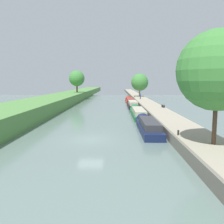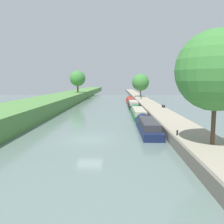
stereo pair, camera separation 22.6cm
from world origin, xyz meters
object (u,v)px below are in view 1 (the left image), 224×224
narrowboat_green (138,112)px  narrowboat_red (129,100)px  mooring_bollard_near (178,133)px  mooring_bollard_far (135,96)px  park_bench (163,106)px  narrowboat_black (132,104)px  person_walking (140,96)px  narrowboat_navy (148,126)px

narrowboat_green → narrowboat_red: narrowboat_green is taller
mooring_bollard_near → mooring_bollard_far: size_ratio=1.00×
mooring_bollard_far → park_bench: park_bench is taller
narrowboat_green → mooring_bollard_far: 33.86m
narrowboat_green → narrowboat_black: 13.76m
mooring_bollard_far → narrowboat_black: bearing=-95.5°
person_walking → park_bench: size_ratio=1.11×
narrowboat_navy → mooring_bollard_far: narrowboat_navy is taller
narrowboat_navy → narrowboat_red: (-0.02, 40.05, -0.12)m
narrowboat_navy → narrowboat_black: (-0.07, 26.30, 0.00)m
mooring_bollard_far → park_bench: size_ratio=0.30×
person_walking → mooring_bollard_near: bearing=-91.3°
park_bench → mooring_bollard_near: bearing=-97.6°
narrowboat_black → mooring_bollard_near: narrowboat_black is taller
narrowboat_black → mooring_bollard_far: (1.94, 20.05, 0.57)m
mooring_bollard_near → park_bench: size_ratio=0.30×
narrowboat_black → narrowboat_navy: bearing=-89.8°
narrowboat_black → narrowboat_red: (0.05, 13.76, -0.12)m
person_walking → narrowboat_green: bearing=-96.5°
narrowboat_green → narrowboat_red: (0.02, 27.51, -0.06)m
person_walking → mooring_bollard_near: 45.14m
person_walking → mooring_bollard_near: person_walking is taller
narrowboat_red → park_bench: size_ratio=9.12×
narrowboat_green → narrowboat_black: bearing=90.1°
narrowboat_navy → narrowboat_red: 40.05m
narrowboat_green → park_bench: bearing=39.9°
narrowboat_black → narrowboat_red: bearing=89.8°
person_walking → narrowboat_red: bearing=154.3°
narrowboat_black → person_walking: person_walking is taller
narrowboat_red → mooring_bollard_near: 46.58m
narrowboat_green → narrowboat_red: bearing=90.0°
narrowboat_black → mooring_bollard_near: bearing=-86.6°
narrowboat_red → park_bench: bearing=-77.9°
narrowboat_black → person_walking: bearing=76.4°
mooring_bollard_far → park_bench: 29.76m
mooring_bollard_far → narrowboat_navy: bearing=-92.3°
mooring_bollard_near → park_bench: park_bench is taller
narrowboat_navy → mooring_bollard_near: bearing=-73.9°
mooring_bollard_near → narrowboat_green: bearing=95.7°
mooring_bollard_near → mooring_bollard_far: bearing=90.0°
mooring_bollard_near → mooring_bollard_far: same height
narrowboat_green → park_bench: (5.03, 4.21, 0.76)m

